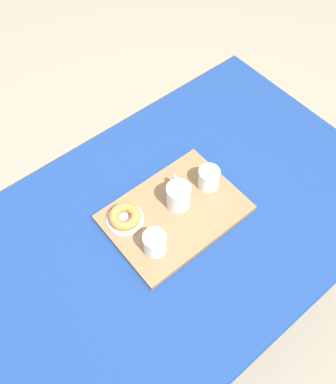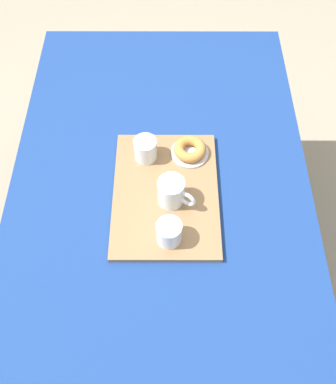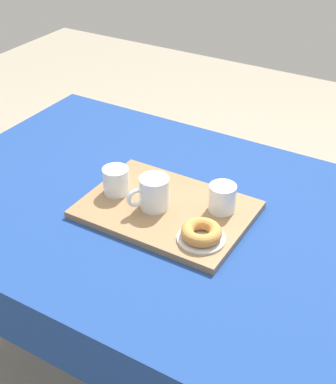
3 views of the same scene
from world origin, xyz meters
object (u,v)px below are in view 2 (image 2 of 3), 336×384
Objects in this scene: tea_mug_left at (172,192)px; sugar_donut_left at (190,149)px; water_glass_near at (146,150)px; water_glass_far at (169,233)px; donut_plate_left at (190,153)px; serving_tray at (166,193)px; dining_table at (160,201)px.

sugar_donut_left is at bearing -18.64° from tea_mug_left.
water_glass_far is (-0.30, -0.08, 0.00)m from water_glass_near.
tea_mug_left is 0.19m from donut_plate_left.
serving_tray is 5.88× the size of water_glass_far.
water_glass_near is 0.73× the size of sugar_donut_left.
donut_plate_left reaches higher than serving_tray.
serving_tray is at bearing -154.53° from water_glass_near.
water_glass_far is at bearing 167.58° from donut_plate_left.
donut_plate_left is at bearing -27.83° from serving_tray.
serving_tray is 0.16m from water_glass_near.
tea_mug_left is at bearing -3.45° from water_glass_far.
donut_plate_left is 1.18× the size of sugar_donut_left.
tea_mug_left is (-0.06, -0.04, 0.15)m from dining_table.
water_glass_near reaches higher than dining_table.
tea_mug_left is 0.19m from water_glass_near.
dining_table is 19.85× the size of water_glass_near.
sugar_donut_left is at bearing -27.83° from serving_tray.
water_glass_far is (-0.13, 0.01, -0.01)m from tea_mug_left.
tea_mug_left reaches higher than donut_plate_left.
tea_mug_left is 1.48× the size of water_glass_near.
tea_mug_left is 1.48× the size of water_glass_far.
dining_table is at bearing 140.48° from donut_plate_left.
tea_mug_left is 0.19m from sugar_donut_left.
water_glass_near is (0.11, 0.05, 0.15)m from dining_table.
dining_table is at bearing 8.63° from water_glass_far.
tea_mug_left is at bearing -147.94° from serving_tray.
donut_plate_left is (0.31, -0.07, -0.03)m from water_glass_far.
water_glass_far is (-0.19, -0.03, 0.15)m from dining_table.
tea_mug_left is 1.09× the size of sugar_donut_left.
water_glass_near is (0.17, 0.08, -0.01)m from tea_mug_left.
dining_table is at bearing 30.63° from serving_tray.
serving_tray is 0.17m from sugar_donut_left.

